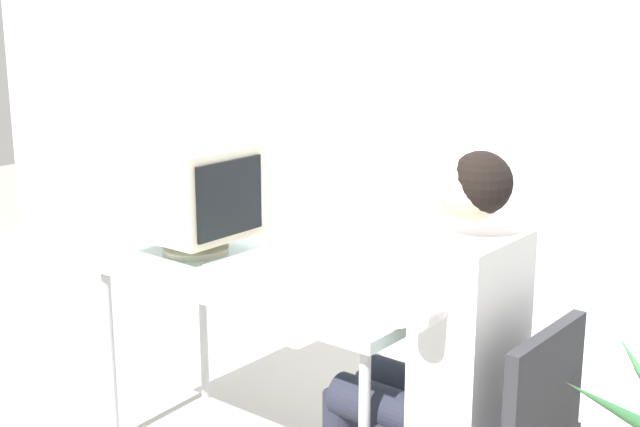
# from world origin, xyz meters

# --- Properties ---
(wall_back) EXTENTS (8.00, 0.10, 3.00)m
(wall_back) POSITION_xyz_m (0.30, 1.40, 1.50)
(wall_back) COLOR silver
(wall_back) RESTS_ON ground_plane
(desk) EXTENTS (1.32, 0.61, 0.75)m
(desk) POSITION_xyz_m (0.00, 0.00, 0.70)
(desk) COLOR #B7B7BC
(desk) RESTS_ON ground_plane
(crt_monitor) EXTENTS (0.38, 0.38, 0.40)m
(crt_monitor) POSITION_xyz_m (-0.38, 0.02, 0.98)
(crt_monitor) COLOR beige
(crt_monitor) RESTS_ON desk
(keyboard) EXTENTS (0.19, 0.43, 0.03)m
(keyboard) POSITION_xyz_m (-0.08, 0.03, 0.77)
(keyboard) COLOR beige
(keyboard) RESTS_ON desk
(person_seated) EXTENTS (0.70, 0.55, 1.29)m
(person_seated) POSITION_xyz_m (0.73, -0.04, 0.69)
(person_seated) COLOR silver
(person_seated) RESTS_ON ground_plane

